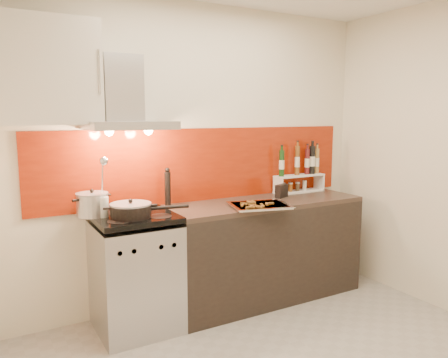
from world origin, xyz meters
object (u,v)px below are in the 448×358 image
pepper_mill (168,188)px  baking_tray (259,205)px  stock_pot (92,204)px  saute_pan (132,210)px  counter (264,249)px  range_stove (136,274)px

pepper_mill → baking_tray: (0.65, -0.39, -0.14)m
pepper_mill → baking_tray: bearing=-30.6°
pepper_mill → baking_tray: 0.77m
stock_pot → saute_pan: 0.31m
counter → range_stove: bearing=-179.8°
stock_pot → baking_tray: 1.32m
range_stove → counter: (1.20, 0.00, 0.01)m
counter → baking_tray: baking_tray is taller
saute_pan → pepper_mill: 0.48m
range_stove → saute_pan: bearing=-117.9°
stock_pot → pepper_mill: pepper_mill is taller
baking_tray → counter: bearing=46.5°
baking_tray → pepper_mill: bearing=149.4°
counter → pepper_mill: pepper_mill is taller
pepper_mill → saute_pan: bearing=-146.3°
range_stove → stock_pot: 0.63m
baking_tray → range_stove: bearing=168.6°
stock_pot → saute_pan: stock_pot is taller
counter → pepper_mill: 1.06m
counter → stock_pot: 1.58m
counter → pepper_mill: bearing=168.2°
counter → saute_pan: 1.35m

